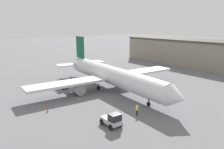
% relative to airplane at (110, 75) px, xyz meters
% --- Properties ---
extents(ground_plane, '(400.00, 400.00, 0.00)m').
position_rel_airplane_xyz_m(ground_plane, '(0.96, -0.06, -3.24)').
color(ground_plane, slate).
extents(airplane, '(40.47, 36.97, 11.18)m').
position_rel_airplane_xyz_m(airplane, '(0.00, 0.00, 0.00)').
color(airplane, silver).
rests_on(airplane, ground_plane).
extents(ground_crew_worker, '(0.39, 0.39, 1.78)m').
position_rel_airplane_xyz_m(ground_crew_worker, '(14.49, -5.34, -2.29)').
color(ground_crew_worker, '#1E2338').
rests_on(ground_crew_worker, ground_plane).
extents(baggage_tug, '(3.15, 2.03, 2.09)m').
position_rel_airplane_xyz_m(baggage_tug, '(15.16, -10.91, -2.25)').
color(baggage_tug, '#B2B2B7').
rests_on(baggage_tug, ground_plane).
extents(belt_loader_truck, '(2.95, 2.35, 2.37)m').
position_rel_airplane_xyz_m(belt_loader_truck, '(-6.82, -8.27, -2.15)').
color(belt_loader_truck, '#2D2D33').
rests_on(belt_loader_truck, ground_plane).
extents(safety_cone_near, '(0.36, 0.36, 0.55)m').
position_rel_airplane_xyz_m(safety_cone_near, '(4.54, -16.43, -2.96)').
color(safety_cone_near, '#EF590F').
rests_on(safety_cone_near, ground_plane).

